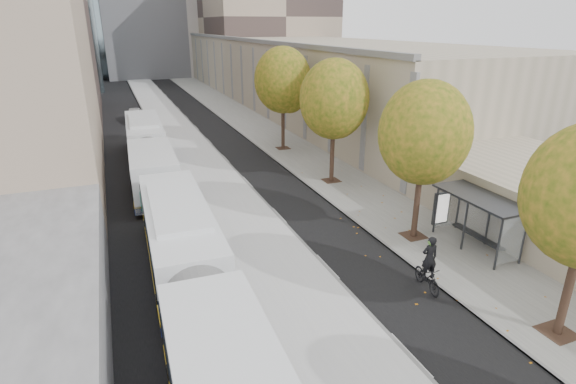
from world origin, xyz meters
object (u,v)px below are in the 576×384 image
bus_shelter (483,205)px  bus_far (148,150)px  cyclist (428,270)px  distant_car (135,115)px  bus_near (194,283)px

bus_shelter → bus_far: 22.10m
bus_shelter → cyclist: size_ratio=1.91×
bus_far → cyclist: 21.59m
bus_shelter → distant_car: size_ratio=1.04×
cyclist → bus_near: bearing=179.0°
bus_shelter → bus_near: 13.38m
bus_shelter → distant_car: bus_shelter is taller
bus_near → cyclist: bus_near is taller
bus_far → distant_car: bearing=91.1°
bus_shelter → bus_far: (-13.16, 17.75, -0.59)m
bus_shelter → cyclist: bus_shelter is taller
distant_car → bus_far: bearing=-86.3°
bus_shelter → bus_near: bearing=-176.9°
bus_shelter → distant_car: 38.90m
cyclist → distant_car: (-8.41, 38.68, -0.13)m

